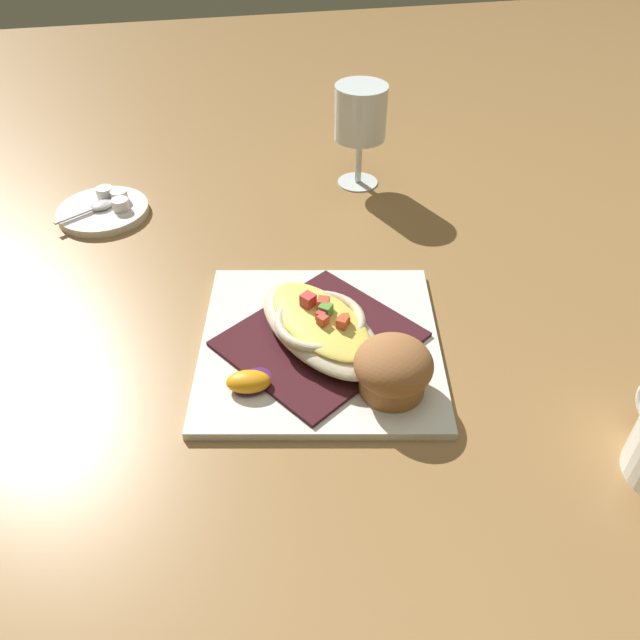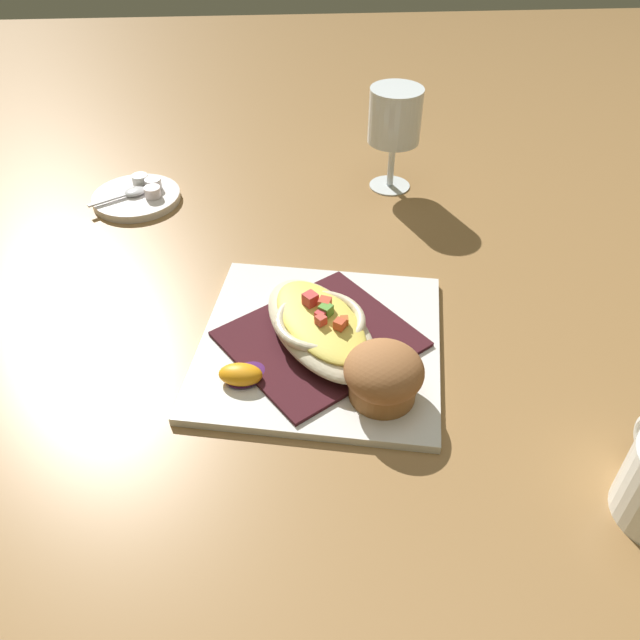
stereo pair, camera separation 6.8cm
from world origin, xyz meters
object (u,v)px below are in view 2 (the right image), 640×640
Objects in this scene: creamer_saucer at (137,198)px; spoon at (132,192)px; muffin at (384,375)px; gratin_dish at (320,325)px; stemmed_glass at (395,121)px; creamer_cup_0 at (153,192)px; orange_garnish at (242,374)px; creamer_cup_1 at (153,184)px; creamer_cup_2 at (140,180)px; square_plate at (320,344)px.

spoon is at bearing -58.47° from creamer_saucer.
gratin_dish is at bearing -146.24° from muffin.
muffin reaches higher than spoon.
muffin is at bearing 33.76° from gratin_dish.
stemmed_glass reaches higher than creamer_cup_0.
stemmed_glass is (-0.36, 0.13, 0.07)m from gratin_dish.
orange_garnish is 0.43m from creamer_cup_1.
spoon is 3.52× the size of creamer_cup_2.
gratin_dish reaches higher than spoon.
spoon is at bearing -103.19° from creamer_cup_0.
muffin reaches higher than gratin_dish.
creamer_cup_0 is 0.03m from creamer_cup_1.
creamer_cup_2 is at bearing -145.72° from gratin_dish.
gratin_dish is 1.59× the size of creamer_saucer.
stemmed_glass is (-0.44, 0.07, 0.07)m from muffin.
gratin_dish is 0.42m from creamer_cup_1.
creamer_cup_2 reaches higher than spoon.
stemmed_glass is at bearing 170.45° from muffin.
gratin_dish is 8.55× the size of creamer_cup_2.
muffin is at bearing 36.81° from spoon.
stemmed_glass is 0.37m from creamer_cup_0.
square_plate is 0.39m from stemmed_glass.
square_plate is 10.94× the size of creamer_cup_1.
square_plate is at bearing 36.87° from creamer_saucer.
creamer_cup_1 reaches higher than square_plate.
spoon is 3.52× the size of creamer_cup_1.
stemmed_glass is 6.36× the size of creamer_cup_0.
creamer_saucer is at bearing -110.04° from creamer_cup_0.
gratin_dish is 8.55× the size of creamer_cup_0.
square_plate is at bearing -146.21° from muffin.
stemmed_glass reaches higher than spoon.
creamer_cup_1 is (-0.02, 0.02, 0.01)m from creamer_saucer.
orange_garnish is at bearing -102.16° from muffin.
spoon is at bearing -142.45° from gratin_dish.
muffin reaches higher than orange_garnish.
muffin reaches higher than square_plate.
stemmed_glass is 0.40m from creamer_saucer.
creamer_saucer is (-0.34, -0.25, 0.00)m from square_plate.
square_plate is 10.94× the size of creamer_cup_0.
stemmed_glass reaches higher than gratin_dish.
creamer_cup_0 is (-0.38, -0.14, 0.00)m from orange_garnish.
orange_garnish is at bearing 23.40° from creamer_saucer.
creamer_cup_0 and creamer_cup_1 have the same top height.
gratin_dish is at bearing 37.55° from spoon.
creamer_cup_2 is (-0.42, -0.17, 0.00)m from orange_garnish.
orange_garnish is at bearing -56.65° from square_plate.
stemmed_glass is at bearing 159.84° from gratin_dish.
spoon is at bearing -143.19° from muffin.
spoon is (-0.33, -0.26, -0.02)m from gratin_dish.
square_plate is at bearing 34.27° from creamer_cup_2.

